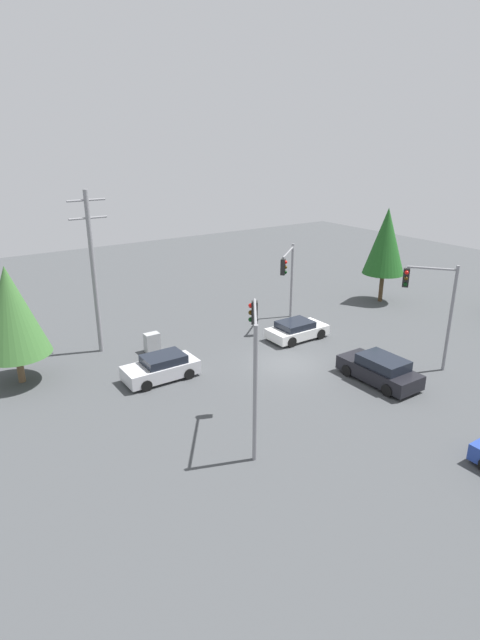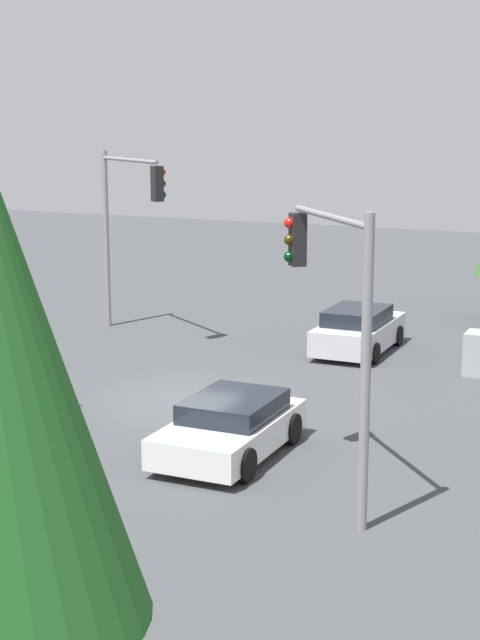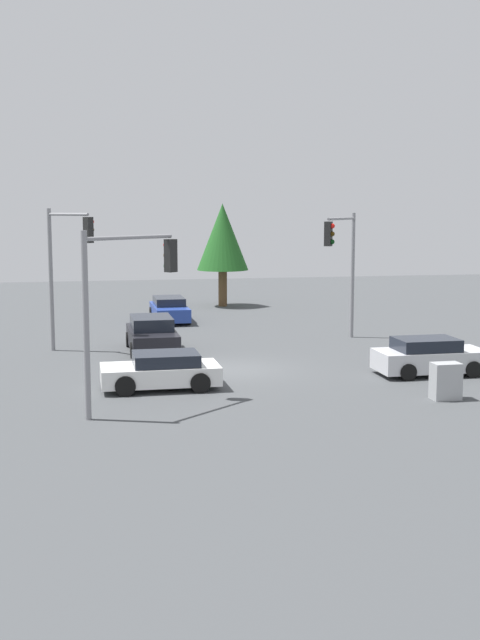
{
  "view_description": "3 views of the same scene",
  "coord_description": "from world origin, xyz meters",
  "views": [
    {
      "loc": [
        17.37,
        20.64,
        12.42
      ],
      "look_at": [
        2.12,
        -1.92,
        2.6
      ],
      "focal_mm": 28.0,
      "sensor_mm": 36.0,
      "label": 1
    },
    {
      "loc": [
        -20.87,
        -11.11,
        7.03
      ],
      "look_at": [
        -0.79,
        -1.99,
        2.43
      ],
      "focal_mm": 55.0,
      "sensor_mm": 36.0,
      "label": 2
    },
    {
      "loc": [
        -5.71,
        -29.69,
        6.1
      ],
      "look_at": [
        0.15,
        -0.81,
        2.02
      ],
      "focal_mm": 45.0,
      "sensor_mm": 36.0,
      "label": 3
    }
  ],
  "objects": [
    {
      "name": "ground_plane",
      "position": [
        0.0,
        0.0,
        0.0
      ],
      "size": [
        80.0,
        80.0,
        0.0
      ],
      "primitive_type": "plane",
      "color": "#424447"
    },
    {
      "name": "sedan_dark",
      "position": [
        -2.64,
        4.58,
        0.72
      ],
      "size": [
        2.06,
        4.58,
        1.5
      ],
      "rotation": [
        0.0,
        0.0,
        3.14
      ],
      "color": "black",
      "rests_on": "ground_plane"
    },
    {
      "name": "sedan_white",
      "position": [
        -2.99,
        -2.77,
        0.61
      ],
      "size": [
        4.02,
        2.06,
        1.24
      ],
      "rotation": [
        0.0,
        0.0,
        1.57
      ],
      "color": "silver",
      "rests_on": "ground_plane"
    },
    {
      "name": "sedan_silver",
      "position": [
        7.02,
        -2.39,
        0.66
      ],
      "size": [
        4.08,
        1.96,
        1.37
      ],
      "rotation": [
        0.0,
        0.0,
        -1.57
      ],
      "color": "silver",
      "rests_on": "ground_plane"
    },
    {
      "name": "sedan_blue",
      "position": [
        -0.84,
        13.83,
        0.64
      ],
      "size": [
        1.92,
        4.48,
        1.31
      ],
      "rotation": [
        0.0,
        0.0,
        3.14
      ],
      "color": "#233D93",
      "rests_on": "ground_plane"
    },
    {
      "name": "traffic_signal_main",
      "position": [
        6.16,
        5.15,
        4.1
      ],
      "size": [
        2.57,
        3.56,
        5.93
      ],
      "rotation": [
        0.0,
        0.0,
        4.1
      ],
      "color": "gray",
      "rests_on": "ground_plane"
    },
    {
      "name": "traffic_signal_cross",
      "position": [
        -4.34,
        -5.44,
        3.79
      ],
      "size": [
        3.04,
        2.63,
        5.5
      ],
      "rotation": [
        0.0,
        0.0,
        0.7
      ],
      "color": "gray",
      "rests_on": "ground_plane"
    },
    {
      "name": "traffic_signal_aux",
      "position": [
        -6.19,
        4.82,
        4.14
      ],
      "size": [
        1.94,
        2.32,
        6.14
      ],
      "rotation": [
        0.0,
        0.0,
        -0.9
      ],
      "color": "gray",
      "rests_on": "ground_plane"
    },
    {
      "name": "electrical_cabinet",
      "position": [
        5.84,
        -6.18,
        0.6
      ],
      "size": [
        0.91,
        0.6,
        1.2
      ],
      "primitive_type": "cube",
      "color": "#9EA0A3",
      "rests_on": "ground_plane"
    },
    {
      "name": "tree_right",
      "position": [
        3.26,
        20.07,
        4.33
      ],
      "size": [
        3.24,
        3.24,
        6.46
      ],
      "color": "brown",
      "rests_on": "ground_plane"
    }
  ]
}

